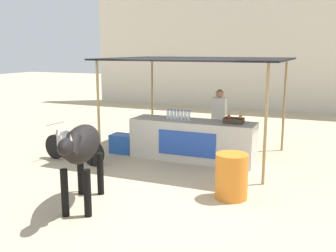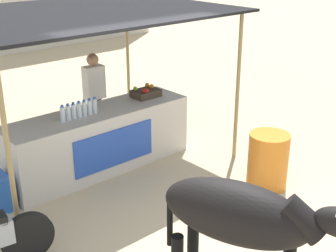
% 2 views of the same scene
% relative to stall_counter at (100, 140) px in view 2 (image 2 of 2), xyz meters
% --- Properties ---
extents(ground_plane, '(60.00, 60.00, 0.00)m').
position_rel_stall_counter_xyz_m(ground_plane, '(0.00, -2.20, -0.48)').
color(ground_plane, tan).
extents(stall_counter, '(3.00, 0.82, 0.96)m').
position_rel_stall_counter_xyz_m(stall_counter, '(0.00, 0.00, 0.00)').
color(stall_counter, beige).
rests_on(stall_counter, ground).
extents(stall_awning, '(4.20, 3.20, 2.42)m').
position_rel_stall_counter_xyz_m(stall_awning, '(0.00, 0.30, 1.85)').
color(stall_awning, black).
rests_on(stall_awning, ground).
extents(water_bottle_row, '(0.61, 0.07, 0.25)m').
position_rel_stall_counter_xyz_m(water_bottle_row, '(-0.35, -0.05, 0.59)').
color(water_bottle_row, silver).
rests_on(water_bottle_row, stall_counter).
extents(fruit_crate, '(0.44, 0.32, 0.18)m').
position_rel_stall_counter_xyz_m(fruit_crate, '(0.98, 0.05, 0.55)').
color(fruit_crate, '#3F3326').
rests_on(fruit_crate, stall_counter).
extents(vendor_behind_counter, '(0.34, 0.22, 1.65)m').
position_rel_stall_counter_xyz_m(vendor_behind_counter, '(0.44, 0.75, 0.37)').
color(vendor_behind_counter, '#383842').
rests_on(vendor_behind_counter, ground).
extents(water_barrel, '(0.58, 0.58, 0.82)m').
position_rel_stall_counter_xyz_m(water_barrel, '(1.49, -2.11, -0.07)').
color(water_barrel, orange).
rests_on(water_barrel, ground).
extents(cow, '(0.99, 1.83, 1.44)m').
position_rel_stall_counter_xyz_m(cow, '(-0.74, -3.44, 0.55)').
color(cow, black).
rests_on(cow, ground).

